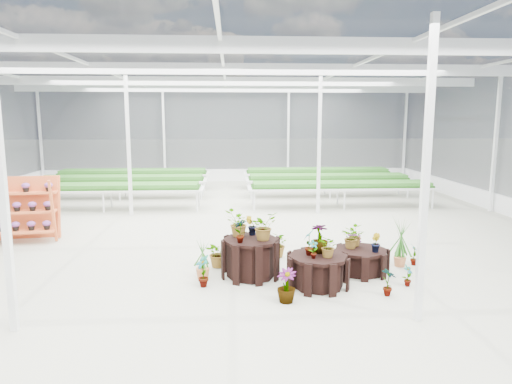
{
  "coord_description": "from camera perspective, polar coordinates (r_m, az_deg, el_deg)",
  "views": [
    {
      "loc": [
        0.16,
        -10.43,
        3.05
      ],
      "look_at": [
        0.78,
        0.41,
        1.3
      ],
      "focal_mm": 32.0,
      "sensor_mm": 36.0,
      "label": 1
    }
  ],
  "objects": [
    {
      "name": "shelf_rack",
      "position": [
        12.73,
        -26.86,
        -2.0
      ],
      "size": [
        1.61,
        0.99,
        1.61
      ],
      "primitive_type": null,
      "rotation": [
        0.0,
        0.0,
        0.12
      ],
      "color": "#CB582B",
      "rests_on": "ground"
    },
    {
      "name": "ground_plane",
      "position": [
        10.87,
        -3.99,
        -7.16
      ],
      "size": [
        24.0,
        24.0,
        0.0
      ],
      "primitive_type": "plane",
      "color": "gray",
      "rests_on": "ground"
    },
    {
      "name": "greenhouse_shell",
      "position": [
        10.47,
        -4.13,
        4.75
      ],
      "size": [
        18.0,
        24.0,
        4.5
      ],
      "primitive_type": null,
      "color": "white",
      "rests_on": "ground"
    },
    {
      "name": "plinth_mid",
      "position": [
        8.54,
        7.72,
        -9.74
      ],
      "size": [
        1.4,
        1.4,
        0.59
      ],
      "primitive_type": "cylinder",
      "rotation": [
        0.0,
        0.0,
        0.3
      ],
      "color": "black",
      "rests_on": "ground"
    },
    {
      "name": "nursery_plants",
      "position": [
        9.19,
        4.13,
        -6.69
      ],
      "size": [
        4.71,
        3.09,
        1.3
      ],
      "color": "#2A6320",
      "rests_on": "ground"
    },
    {
      "name": "plinth_low",
      "position": [
        9.44,
        12.93,
        -8.39
      ],
      "size": [
        1.21,
        1.21,
        0.49
      ],
      "primitive_type": "cylinder",
      "rotation": [
        0.0,
        0.0,
        -0.13
      ],
      "color": "black",
      "rests_on": "ground"
    },
    {
      "name": "steel_frame",
      "position": [
        10.47,
        -4.13,
        4.75
      ],
      "size": [
        18.0,
        24.0,
        4.5
      ],
      "primitive_type": null,
      "color": "silver",
      "rests_on": "ground"
    },
    {
      "name": "plinth_tall",
      "position": [
        8.95,
        -0.66,
        -8.21
      ],
      "size": [
        1.34,
        1.34,
        0.76
      ],
      "primitive_type": "cylinder",
      "rotation": [
        0.0,
        0.0,
        0.23
      ],
      "color": "black",
      "rests_on": "ground"
    },
    {
      "name": "nursery_benches",
      "position": [
        17.83,
        -3.73,
        0.65
      ],
      "size": [
        16.0,
        7.0,
        0.84
      ],
      "primitive_type": null,
      "color": "silver",
      "rests_on": "ground"
    }
  ]
}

